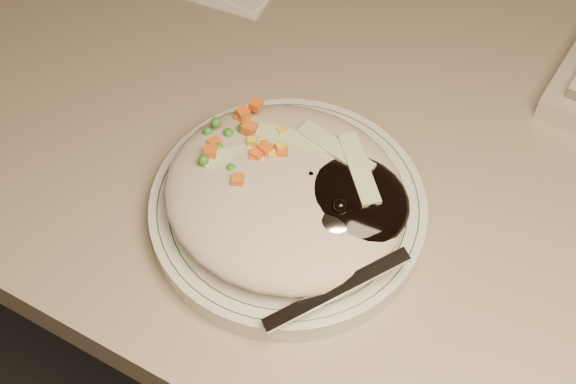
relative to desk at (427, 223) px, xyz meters
The scene contains 4 objects.
desk is the anchor object (origin of this frame).
plate 0.29m from the desk, 111.87° to the right, with size 0.22×0.22×0.02m, color silver.
plate_rim 0.30m from the desk, 111.87° to the right, with size 0.21×0.21×0.00m.
meal 0.31m from the desk, 110.62° to the right, with size 0.21×0.19×0.05m.
Camera 1 is at (0.10, 0.88, 1.29)m, focal length 50.00 mm.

